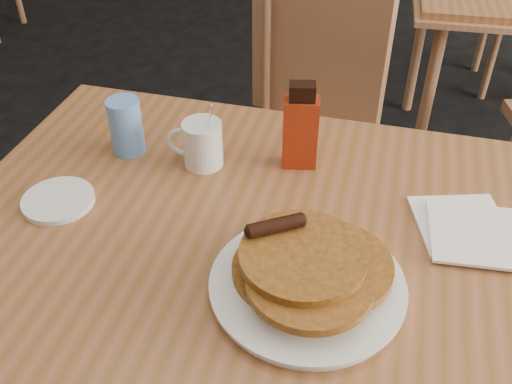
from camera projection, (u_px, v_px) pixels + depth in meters
main_table at (285, 252)px, 1.03m from camera, size 1.33×0.95×0.75m
chair_main_far at (311, 112)px, 1.69m from camera, size 0.55×0.56×0.95m
pancake_plate at (308, 276)px, 0.89m from camera, size 0.31×0.31×0.10m
coffee_mug at (201, 143)px, 1.14m from camera, size 0.11×0.08×0.15m
syrup_bottle at (300, 129)px, 1.12m from camera, size 0.07×0.05×0.18m
napkin_stack at (469, 229)px, 1.01m from camera, size 0.20×0.21×0.01m
blue_tumbler at (126, 126)px, 1.17m from camera, size 0.08×0.08×0.12m
side_saucer at (58, 200)px, 1.07m from camera, size 0.16×0.16×0.01m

